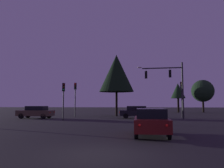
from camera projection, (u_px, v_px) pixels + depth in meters
The scene contains 11 objects.
ground_plane at pixel (127, 116), 31.98m from camera, with size 168.00×168.00×0.00m, color black.
traffic_signal_mast_arm at pixel (170, 81), 26.69m from camera, with size 5.44×0.56×6.77m.
traffic_light_corner_left at pixel (182, 92), 29.15m from camera, with size 0.32×0.36×4.69m.
traffic_light_corner_right at pixel (63, 94), 23.76m from camera, with size 0.36×0.38×4.02m.
traffic_light_median at pixel (75, 93), 30.01m from camera, with size 0.32×0.36×4.63m.
car_nearside_lane at pixel (151, 121), 12.52m from camera, with size 1.86×4.08×1.52m.
car_crossing_left at pixel (137, 112), 27.57m from camera, with size 4.48×1.83×1.52m.
car_crossing_right at pixel (36, 112), 27.33m from camera, with size 4.40×1.92×1.52m.
tree_behind_sign at pixel (203, 91), 46.85m from camera, with size 4.66×4.66×6.86m.
tree_left_far at pixel (178, 91), 46.77m from camera, with size 3.03×3.03×6.15m.
tree_center_horizon at pixel (116, 73), 32.72m from camera, with size 5.06×5.06×9.07m.
Camera 1 is at (1.40, -7.82, 1.79)m, focal length 35.55 mm.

